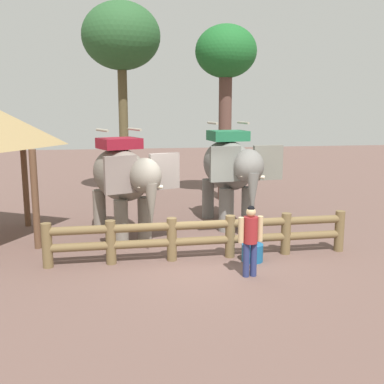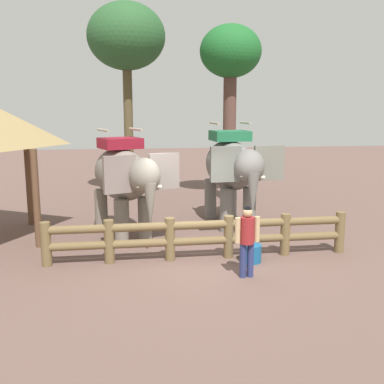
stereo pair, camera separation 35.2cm
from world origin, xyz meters
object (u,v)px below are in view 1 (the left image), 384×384
at_px(tourist_woman_in_black, 250,236).
at_px(feed_bucket, 252,253).
at_px(log_fence, 201,235).
at_px(elephant_near_left, 123,178).
at_px(tree_far_left, 121,39).
at_px(elephant_center, 230,168).
at_px(tree_back_center, 226,60).

height_order(tourist_woman_in_black, feed_bucket, tourist_woman_in_black).
xyz_separation_m(log_fence, feed_bucket, (1.18, -0.38, -0.39)).
height_order(elephant_near_left, tree_far_left, tree_far_left).
distance_m(elephant_near_left, elephant_center, 3.39).
distance_m(log_fence, elephant_center, 3.55).
height_order(tourist_woman_in_black, tree_far_left, tree_far_left).
height_order(elephant_near_left, elephant_center, elephant_center).
distance_m(log_fence, elephant_near_left, 2.99).
xyz_separation_m(log_fence, elephant_center, (1.45, 3.02, 1.20)).
relative_size(tourist_woman_in_black, feed_bucket, 3.09).
bearing_deg(tourist_woman_in_black, tree_back_center, 80.58).
height_order(elephant_near_left, tourist_woman_in_black, elephant_near_left).
distance_m(elephant_near_left, tree_back_center, 7.32).
height_order(tourist_woman_in_black, tree_back_center, tree_back_center).
relative_size(log_fence, tree_back_center, 1.11).
height_order(log_fence, feed_bucket, log_fence).
xyz_separation_m(elephant_center, tree_back_center, (0.77, 3.98, 3.58)).
relative_size(log_fence, elephant_near_left, 2.04).
bearing_deg(tree_far_left, tourist_woman_in_black, -75.06).
bearing_deg(feed_bucket, log_fence, 162.13).
xyz_separation_m(tourist_woman_in_black, tree_back_center, (1.38, 8.32, 4.46)).
distance_m(elephant_center, feed_bucket, 3.76).
xyz_separation_m(elephant_near_left, tourist_woman_in_black, (2.64, -3.43, -0.81)).
xyz_separation_m(log_fence, elephant_near_left, (-1.81, 2.10, 1.12)).
bearing_deg(elephant_near_left, tree_far_left, 88.72).
relative_size(log_fence, tourist_woman_in_black, 4.70).
xyz_separation_m(elephant_center, feed_bucket, (-0.27, -3.40, -1.59)).
relative_size(elephant_near_left, tourist_woman_in_black, 2.30).
height_order(elephant_center, feed_bucket, elephant_center).
height_order(tree_far_left, tree_back_center, tree_far_left).
xyz_separation_m(tree_far_left, feed_bucket, (2.86, -8.46, -6.01)).
relative_size(elephant_near_left, tree_back_center, 0.54).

